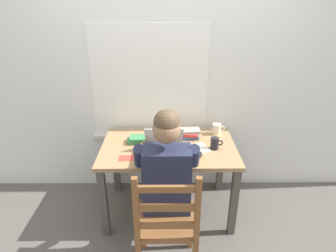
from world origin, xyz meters
TOP-DOWN VIEW (x-y plane):
  - ground_plane at (0.00, 0.00)m, footprint 8.00×8.00m
  - back_wall at (-0.00, 0.45)m, footprint 6.00×0.08m
  - desk at (0.00, 0.00)m, footprint 1.20×0.74m
  - seated_person at (-0.02, -0.44)m, footprint 0.50×0.60m
  - wooden_chair at (-0.02, -0.72)m, footprint 0.42×0.42m
  - laptop at (-0.04, -0.14)m, footprint 0.33×0.34m
  - computer_mouse at (0.25, -0.17)m, footprint 0.06×0.10m
  - coffee_mug_white at (0.47, 0.25)m, footprint 0.12×0.08m
  - coffee_mug_dark at (0.40, -0.05)m, footprint 0.11×0.07m
  - book_stack_main at (0.19, 0.18)m, footprint 0.21×0.16m
  - book_stack_side at (-0.28, 0.08)m, footprint 0.20×0.13m
  - paper_pile_near_laptop at (0.24, -0.06)m, footprint 0.25×0.23m
  - landscape_photo_print at (-0.35, -0.21)m, footprint 0.13×0.10m

SIDE VIEW (x-z plane):
  - ground_plane at x=0.00m, z-range 0.00..0.00m
  - wooden_chair at x=-0.02m, z-range -0.01..0.95m
  - desk at x=0.00m, z-range 0.25..0.95m
  - seated_person at x=-0.02m, z-range 0.07..1.33m
  - landscape_photo_print at x=-0.35m, z-range 0.70..0.70m
  - paper_pile_near_laptop at x=0.24m, z-range 0.70..0.71m
  - computer_mouse at x=0.25m, z-range 0.70..0.74m
  - book_stack_side at x=-0.28m, z-range 0.70..0.76m
  - book_stack_main at x=0.19m, z-range 0.70..0.78m
  - laptop at x=-0.04m, z-range 0.65..0.86m
  - coffee_mug_white at x=0.47m, z-range 0.70..0.81m
  - coffee_mug_dark at x=0.40m, z-range 0.70..0.81m
  - back_wall at x=0.00m, z-range 0.00..2.60m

